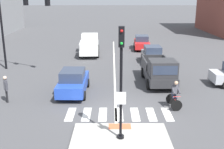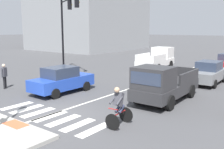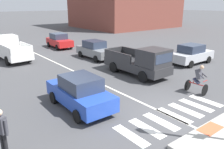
% 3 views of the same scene
% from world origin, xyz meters
% --- Properties ---
extents(ground_plane, '(300.00, 300.00, 0.00)m').
position_xyz_m(ground_plane, '(0.00, 0.00, 0.00)').
color(ground_plane, '#474749').
extents(tactile_pad_front, '(1.10, 0.60, 0.01)m').
position_xyz_m(tactile_pad_front, '(0.00, -1.87, 0.15)').
color(tactile_pad_front, '#DB5B38').
rests_on(tactile_pad_front, traffic_island).
extents(crosswalk_stripe_a, '(0.44, 1.80, 0.01)m').
position_xyz_m(crosswalk_stripe_a, '(-2.68, -0.12, 0.00)').
color(crosswalk_stripe_a, silver).
rests_on(crosswalk_stripe_a, ground).
extents(crosswalk_stripe_b, '(0.44, 1.80, 0.01)m').
position_xyz_m(crosswalk_stripe_b, '(-1.78, -0.12, 0.00)').
color(crosswalk_stripe_b, silver).
rests_on(crosswalk_stripe_b, ground).
extents(crosswalk_stripe_c, '(0.44, 1.80, 0.01)m').
position_xyz_m(crosswalk_stripe_c, '(-0.89, -0.12, 0.00)').
color(crosswalk_stripe_c, silver).
rests_on(crosswalk_stripe_c, ground).
extents(crosswalk_stripe_d, '(0.44, 1.80, 0.01)m').
position_xyz_m(crosswalk_stripe_d, '(0.00, -0.12, 0.00)').
color(crosswalk_stripe_d, silver).
rests_on(crosswalk_stripe_d, ground).
extents(crosswalk_stripe_e, '(0.44, 1.80, 0.01)m').
position_xyz_m(crosswalk_stripe_e, '(0.89, -0.12, 0.00)').
color(crosswalk_stripe_e, silver).
rests_on(crosswalk_stripe_e, ground).
extents(crosswalk_stripe_f, '(0.44, 1.80, 0.01)m').
position_xyz_m(crosswalk_stripe_f, '(1.78, -0.12, 0.00)').
color(crosswalk_stripe_f, silver).
rests_on(crosswalk_stripe_f, ground).
extents(crosswalk_stripe_g, '(0.44, 1.80, 0.01)m').
position_xyz_m(crosswalk_stripe_g, '(2.68, -0.12, 0.00)').
color(crosswalk_stripe_g, silver).
rests_on(crosswalk_stripe_g, ground).
extents(lane_centre_line, '(0.14, 28.00, 0.01)m').
position_xyz_m(lane_centre_line, '(-0.17, 10.00, 0.00)').
color(lane_centre_line, silver).
rests_on(lane_centre_line, ground).
extents(car_red_eastbound_distant, '(1.99, 4.18, 1.64)m').
position_xyz_m(car_red_eastbound_distant, '(3.15, 18.46, 0.81)').
color(car_red_eastbound_distant, red).
rests_on(car_red_eastbound_distant, ground).
extents(car_grey_eastbound_far, '(1.90, 4.13, 1.64)m').
position_xyz_m(car_grey_eastbound_far, '(3.47, 11.52, 0.81)').
color(car_grey_eastbound_far, slate).
rests_on(car_grey_eastbound_far, ground).
extents(car_silver_cross_right, '(4.11, 1.87, 1.64)m').
position_xyz_m(car_silver_cross_right, '(8.82, 4.90, 0.81)').
color(car_silver_cross_right, silver).
rests_on(car_silver_cross_right, ground).
extents(car_blue_westbound_near, '(1.88, 4.12, 1.64)m').
position_xyz_m(car_blue_westbound_near, '(-2.95, 3.24, 0.81)').
color(car_blue_westbound_near, '#2347B7').
rests_on(car_blue_westbound_near, ground).
extents(pickup_truck_white_westbound_distant, '(2.23, 5.18, 2.08)m').
position_xyz_m(pickup_truck_white_westbound_distant, '(-2.84, 15.80, 0.98)').
color(pickup_truck_white_westbound_distant, white).
rests_on(pickup_truck_white_westbound_distant, ground).
extents(pickup_truck_charcoal_eastbound_mid, '(2.14, 5.14, 2.08)m').
position_xyz_m(pickup_truck_charcoal_eastbound_mid, '(3.04, 5.11, 0.98)').
color(pickup_truck_charcoal_eastbound_mid, '#2D2D30').
rests_on(pickup_truck_charcoal_eastbound_mid, ground).
extents(cyclist, '(0.74, 1.13, 1.68)m').
position_xyz_m(cyclist, '(3.22, 0.77, 0.87)').
color(cyclist, black).
rests_on(cyclist, ground).
extents(pedestrian_at_curb_left, '(0.35, 0.51, 1.67)m').
position_xyz_m(pedestrian_at_curb_left, '(-6.80, 1.67, 0.98)').
color(pedestrian_at_curb_left, black).
rests_on(pedestrian_at_curb_left, ground).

